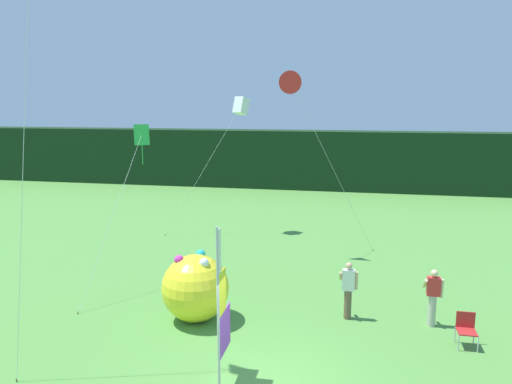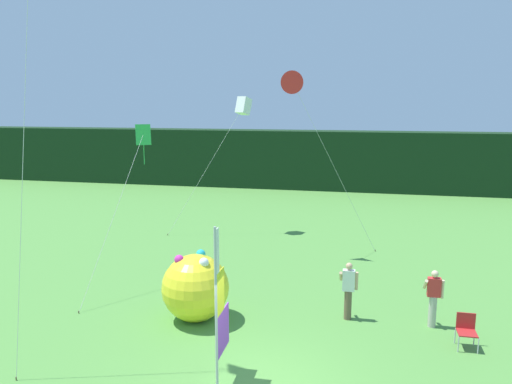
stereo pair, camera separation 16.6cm
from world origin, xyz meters
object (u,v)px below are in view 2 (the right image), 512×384
object	(u,v)px
person_near_banner	(433,297)
kite_white_box_2	(243,106)
kite_red_delta_0	(293,83)
kite_green_diamond_3	(140,144)
banner_flag	(220,309)
inflatable_balloon	(195,287)
person_mid_field	(348,289)
folding_chair	(466,328)

from	to	relation	value
person_near_banner	kite_white_box_2	size ratio (longest dim) A/B	0.25
kite_red_delta_0	kite_white_box_2	distance (m)	4.64
kite_white_box_2	kite_green_diamond_3	xyz separation A→B (m)	(-2.09, -7.07, -1.29)
banner_flag	inflatable_balloon	xyz separation A→B (m)	(-1.67, 3.10, -0.81)
inflatable_balloon	kite_white_box_2	xyz separation A→B (m)	(-1.01, 10.31, 5.19)
person_mid_field	kite_green_diamond_3	bearing A→B (deg)	163.31
kite_green_diamond_3	folding_chair	bearing A→B (deg)	-17.38
banner_flag	folding_chair	xyz separation A→B (m)	(5.85, 3.01, -1.30)
banner_flag	kite_white_box_2	world-z (taller)	kite_white_box_2
folding_chair	kite_red_delta_0	world-z (taller)	kite_red_delta_0
kite_white_box_2	kite_green_diamond_3	distance (m)	7.49
kite_green_diamond_3	person_mid_field	bearing A→B (deg)	-16.69
person_near_banner	inflatable_balloon	world-z (taller)	inflatable_balloon
inflatable_balloon	kite_red_delta_0	xyz separation A→B (m)	(1.87, 6.80, 6.14)
kite_red_delta_0	kite_green_diamond_3	bearing A→B (deg)	-144.39
person_mid_field	folding_chair	bearing A→B (deg)	-19.01
inflatable_balloon	kite_white_box_2	world-z (taller)	kite_white_box_2
kite_green_diamond_3	person_near_banner	bearing A→B (deg)	-12.89
person_near_banner	kite_green_diamond_3	world-z (taller)	kite_green_diamond_3
inflatable_balloon	kite_green_diamond_3	xyz separation A→B (m)	(-3.10, 3.24, 3.89)
person_near_banner	person_mid_field	world-z (taller)	person_mid_field
banner_flag	person_near_banner	world-z (taller)	banner_flag
banner_flag	kite_red_delta_0	distance (m)	11.24
person_mid_field	kite_red_delta_0	world-z (taller)	kite_red_delta_0
banner_flag	inflatable_balloon	bearing A→B (deg)	118.28
person_mid_field	inflatable_balloon	xyz separation A→B (m)	(-4.41, -0.99, 0.07)
kite_red_delta_0	folding_chair	bearing A→B (deg)	-50.63
person_near_banner	folding_chair	xyz separation A→B (m)	(0.71, -1.06, -0.39)
kite_red_delta_0	kite_green_diamond_3	size ratio (longest dim) A/B	1.36
person_near_banner	kite_red_delta_0	world-z (taller)	kite_red_delta_0
banner_flag	person_mid_field	world-z (taller)	banner_flag
inflatable_balloon	kite_red_delta_0	size ratio (longest dim) A/B	0.27
banner_flag	inflatable_balloon	world-z (taller)	banner_flag
kite_red_delta_0	kite_green_diamond_3	xyz separation A→B (m)	(-4.97, -3.56, -2.25)
person_mid_field	kite_white_box_2	bearing A→B (deg)	120.18
folding_chair	kite_white_box_2	distance (m)	14.60
folding_chair	kite_white_box_2	xyz separation A→B (m)	(-8.53, 10.40, 5.68)
person_near_banner	kite_green_diamond_3	size ratio (longest dim) A/B	0.30
kite_white_box_2	folding_chair	bearing A→B (deg)	-50.64
person_near_banner	kite_white_box_2	distance (m)	13.27
folding_chair	kite_green_diamond_3	bearing A→B (deg)	162.62
inflatable_balloon	kite_white_box_2	bearing A→B (deg)	95.61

